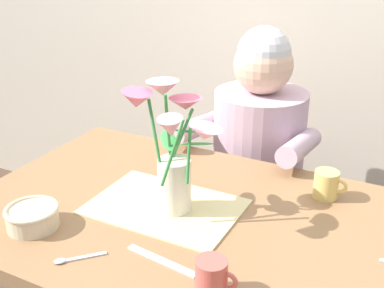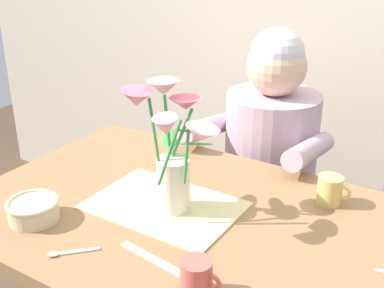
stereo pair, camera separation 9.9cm
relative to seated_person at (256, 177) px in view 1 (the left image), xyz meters
The scene contains 9 objects.
dining_table 0.62m from the seated_person, 87.66° to the right, with size 1.20×0.80×0.74m.
seated_person is the anchor object (origin of this frame).
striped_placemat 0.65m from the seated_person, 93.92° to the right, with size 0.40×0.28×0.01m, color beige.
flower_vase 0.72m from the seated_person, 91.15° to the right, with size 0.28×0.24×0.35m.
ceramic_bowl 0.92m from the seated_person, 108.91° to the right, with size 0.14×0.14×0.06m.
dinner_knife 0.85m from the seated_person, 85.10° to the right, with size 0.19×0.02×0.01m, color silver.
tea_cup 0.92m from the seated_person, 75.98° to the right, with size 0.09×0.07×0.08m.
ceramic_mug 0.53m from the seated_person, 47.47° to the right, with size 0.09×0.07×0.08m.
spoon_0 0.94m from the seated_person, 97.04° to the right, with size 0.09×0.10×0.01m.
Camera 1 is at (0.53, -0.99, 1.43)m, focal length 45.84 mm.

